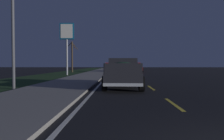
{
  "coord_description": "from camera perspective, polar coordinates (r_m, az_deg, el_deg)",
  "views": [
    {
      "loc": [
        -2.77,
        2.06,
        1.48
      ],
      "look_at": [
        12.2,
        2.51,
        1.05
      ],
      "focal_mm": 32.7,
      "sensor_mm": 36.0,
      "label": 1
    }
  ],
  "objects": [
    {
      "name": "bare_tree_far",
      "position": [
        38.2,
        -11.06,
        3.88
      ],
      "size": [
        0.82,
        1.95,
        5.64
      ],
      "color": "#423323",
      "rests_on": "ground"
    },
    {
      "name": "lane_markings",
      "position": [
        31.93,
        0.83,
        -1.02
      ],
      "size": [
        108.0,
        3.54,
        0.01
      ],
      "color": "yellow",
      "rests_on": "ground"
    },
    {
      "name": "ground",
      "position": [
        29.87,
        5.66,
        -1.22
      ],
      "size": [
        144.0,
        144.0,
        0.0
      ],
      "primitive_type": "plane",
      "color": "black"
    },
    {
      "name": "street_light_near",
      "position": [
        13.63,
        -24.9,
        15.73
      ],
      "size": [
        0.36,
        1.97,
        8.03
      ],
      "color": "#4C4C51",
      "rests_on": "ground"
    },
    {
      "name": "gas_price_sign",
      "position": [
        28.4,
        -12.52,
        9.27
      ],
      "size": [
        0.27,
        1.9,
        7.01
      ],
      "color": "#99999E",
      "rests_on": "ground"
    },
    {
      "name": "sidewalk_shoulder",
      "position": [
        30.02,
        -5.26,
        -1.09
      ],
      "size": [
        108.0,
        4.0,
        0.12
      ],
      "primitive_type": "cube",
      "color": "gray",
      "rests_on": "ground"
    },
    {
      "name": "pickup_truck",
      "position": [
        12.9,
        3.08,
        -0.58
      ],
      "size": [
        5.47,
        2.36,
        1.87
      ],
      "color": "#232328",
      "rests_on": "ground"
    },
    {
      "name": "grass_verge",
      "position": [
        31.03,
        -14.46,
        -1.15
      ],
      "size": [
        108.0,
        6.0,
        0.01
      ],
      "primitive_type": "cube",
      "color": "#1E3819",
      "rests_on": "ground"
    },
    {
      "name": "sedan_red",
      "position": [
        40.06,
        7.07,
        0.62
      ],
      "size": [
        4.44,
        2.09,
        1.54
      ],
      "color": "maroon",
      "rests_on": "ground"
    },
    {
      "name": "sedan_silver",
      "position": [
        38.52,
        2.44,
        0.59
      ],
      "size": [
        4.4,
        2.02,
        1.54
      ],
      "color": "#B2B5BA",
      "rests_on": "ground"
    }
  ]
}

